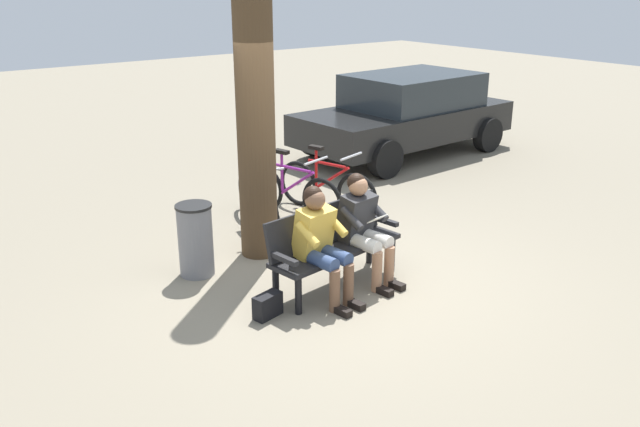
{
  "coord_description": "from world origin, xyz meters",
  "views": [
    {
      "loc": [
        4.22,
        5.23,
        3.2
      ],
      "look_at": [
        0.13,
        -0.19,
        0.75
      ],
      "focal_mm": 37.49,
      "sensor_mm": 36.0,
      "label": 1
    }
  ],
  "objects_px": {
    "litter_bin": "(196,240)",
    "parked_car": "(407,112)",
    "tree_trunk": "(255,103)",
    "bicycle_red": "(327,188)",
    "person_reading": "(363,223)",
    "bicycle_black": "(257,200)",
    "person_companion": "(321,239)",
    "bicycle_orange": "(292,193)",
    "bench": "(332,241)",
    "handbag": "(268,306)"
  },
  "relations": [
    {
      "from": "litter_bin",
      "to": "parked_car",
      "type": "distance_m",
      "value": 6.16
    },
    {
      "from": "person_companion",
      "to": "bicycle_black",
      "type": "bearing_deg",
      "value": -112.93
    },
    {
      "from": "handbag",
      "to": "bicycle_black",
      "type": "relative_size",
      "value": 0.18
    },
    {
      "from": "bench",
      "to": "bicycle_red",
      "type": "xyz_separation_m",
      "value": [
        -1.38,
        -1.88,
        -0.15
      ]
    },
    {
      "from": "bench",
      "to": "person_reading",
      "type": "distance_m",
      "value": 0.39
    },
    {
      "from": "bench",
      "to": "person_companion",
      "type": "relative_size",
      "value": 1.37
    },
    {
      "from": "person_companion",
      "to": "bicycle_black",
      "type": "relative_size",
      "value": 0.73
    },
    {
      "from": "handbag",
      "to": "parked_car",
      "type": "bearing_deg",
      "value": -145.42
    },
    {
      "from": "person_companion",
      "to": "litter_bin",
      "type": "relative_size",
      "value": 1.46
    },
    {
      "from": "person_reading",
      "to": "bicycle_black",
      "type": "bearing_deg",
      "value": -96.8
    },
    {
      "from": "tree_trunk",
      "to": "parked_car",
      "type": "height_order",
      "value": "tree_trunk"
    },
    {
      "from": "litter_bin",
      "to": "bicycle_orange",
      "type": "xyz_separation_m",
      "value": [
        -1.92,
        -0.88,
        -0.05
      ]
    },
    {
      "from": "bicycle_orange",
      "to": "bicycle_red",
      "type": "bearing_deg",
      "value": 62.4
    },
    {
      "from": "person_reading",
      "to": "bicycle_black",
      "type": "distance_m",
      "value": 2.14
    },
    {
      "from": "bicycle_black",
      "to": "parked_car",
      "type": "distance_m",
      "value": 4.57
    },
    {
      "from": "handbag",
      "to": "bicycle_red",
      "type": "distance_m",
      "value": 3.14
    },
    {
      "from": "bench",
      "to": "bicycle_red",
      "type": "distance_m",
      "value": 2.34
    },
    {
      "from": "tree_trunk",
      "to": "bicycle_red",
      "type": "height_order",
      "value": "tree_trunk"
    },
    {
      "from": "person_reading",
      "to": "litter_bin",
      "type": "height_order",
      "value": "person_reading"
    },
    {
      "from": "litter_bin",
      "to": "bicycle_red",
      "type": "distance_m",
      "value": 2.55
    },
    {
      "from": "bicycle_red",
      "to": "litter_bin",
      "type": "bearing_deg",
      "value": -88.55
    },
    {
      "from": "bench",
      "to": "bicycle_orange",
      "type": "relative_size",
      "value": 1.01
    },
    {
      "from": "handbag",
      "to": "litter_bin",
      "type": "distance_m",
      "value": 1.35
    },
    {
      "from": "bench",
      "to": "litter_bin",
      "type": "bearing_deg",
      "value": -54.16
    },
    {
      "from": "bicycle_orange",
      "to": "bicycle_black",
      "type": "height_order",
      "value": "same"
    },
    {
      "from": "litter_bin",
      "to": "bicycle_orange",
      "type": "distance_m",
      "value": 2.11
    },
    {
      "from": "litter_bin",
      "to": "person_reading",
      "type": "bearing_deg",
      "value": 138.29
    },
    {
      "from": "person_reading",
      "to": "bicycle_orange",
      "type": "distance_m",
      "value": 2.2
    },
    {
      "from": "person_companion",
      "to": "tree_trunk",
      "type": "height_order",
      "value": "tree_trunk"
    },
    {
      "from": "person_reading",
      "to": "parked_car",
      "type": "relative_size",
      "value": 0.28
    },
    {
      "from": "person_reading",
      "to": "bicycle_black",
      "type": "xyz_separation_m",
      "value": [
        0.02,
        -2.12,
        -0.31
      ]
    },
    {
      "from": "tree_trunk",
      "to": "litter_bin",
      "type": "distance_m",
      "value": 1.67
    },
    {
      "from": "person_companion",
      "to": "litter_bin",
      "type": "bearing_deg",
      "value": -67.82
    },
    {
      "from": "bench",
      "to": "bicycle_orange",
      "type": "distance_m",
      "value": 2.18
    },
    {
      "from": "person_reading",
      "to": "litter_bin",
      "type": "distance_m",
      "value": 1.87
    },
    {
      "from": "person_companion",
      "to": "bicycle_black",
      "type": "height_order",
      "value": "person_companion"
    },
    {
      "from": "person_reading",
      "to": "bicycle_red",
      "type": "relative_size",
      "value": 0.74
    },
    {
      "from": "bench",
      "to": "person_reading",
      "type": "relative_size",
      "value": 1.37
    },
    {
      "from": "bicycle_orange",
      "to": "parked_car",
      "type": "relative_size",
      "value": 0.38
    },
    {
      "from": "bicycle_black",
      "to": "person_reading",
      "type": "bearing_deg",
      "value": 15.34
    },
    {
      "from": "bicycle_red",
      "to": "parked_car",
      "type": "relative_size",
      "value": 0.38
    },
    {
      "from": "parked_car",
      "to": "person_companion",
      "type": "bearing_deg",
      "value": 35.29
    },
    {
      "from": "person_reading",
      "to": "litter_bin",
      "type": "bearing_deg",
      "value": -49.18
    },
    {
      "from": "person_reading",
      "to": "parked_car",
      "type": "bearing_deg",
      "value": -146.14
    },
    {
      "from": "tree_trunk",
      "to": "parked_car",
      "type": "relative_size",
      "value": 0.85
    },
    {
      "from": "person_reading",
      "to": "bicycle_red",
      "type": "distance_m",
      "value": 2.28
    },
    {
      "from": "bicycle_orange",
      "to": "bench",
      "type": "bearing_deg",
      "value": -39.36
    },
    {
      "from": "litter_bin",
      "to": "bicycle_black",
      "type": "relative_size",
      "value": 0.5
    },
    {
      "from": "bicycle_black",
      "to": "bicycle_red",
      "type": "bearing_deg",
      "value": 98.29
    },
    {
      "from": "litter_bin",
      "to": "handbag",
      "type": "bearing_deg",
      "value": 93.91
    }
  ]
}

